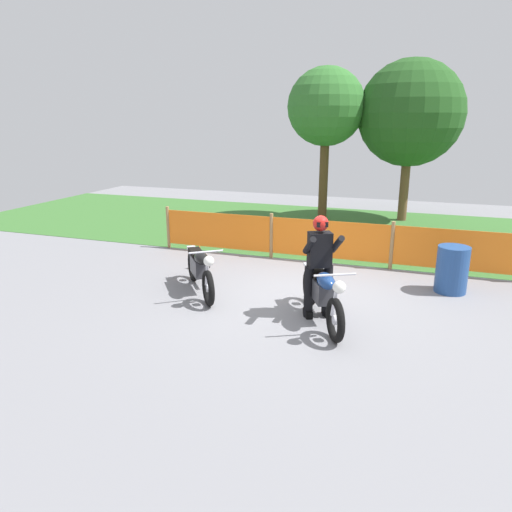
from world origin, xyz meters
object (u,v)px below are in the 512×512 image
rider_lead (319,261)px  spare_drum (452,269)px  traffic_cone (200,257)px  motorcycle_trailing (200,269)px  motorcycle_lead (322,293)px

rider_lead → spare_drum: (2.11, 1.96, -0.51)m
rider_lead → traffic_cone: 3.47m
motorcycle_trailing → traffic_cone: 1.49m
rider_lead → spare_drum: 2.93m
motorcycle_lead → rider_lead: (-0.11, 0.20, 0.46)m
motorcycle_trailing → rider_lead: bearing=43.4°
motorcycle_lead → traffic_cone: bearing=-149.5°
motorcycle_lead → spare_drum: motorcycle_lead is taller
motorcycle_lead → spare_drum: bearing=109.5°
motorcycle_lead → rider_lead: bearing=-179.5°
motorcycle_lead → motorcycle_trailing: size_ratio=1.15×
rider_lead → spare_drum: rider_lead is taller
motorcycle_lead → motorcycle_trailing: motorcycle_lead is taller
motorcycle_trailing → traffic_cone: (-0.65, 1.33, -0.21)m
motorcycle_trailing → spare_drum: bearing=72.4°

